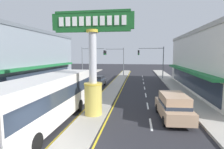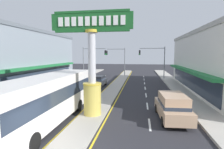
{
  "view_description": "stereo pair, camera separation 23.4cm",
  "coord_description": "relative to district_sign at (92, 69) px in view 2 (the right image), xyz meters",
  "views": [
    {
      "loc": [
        3.38,
        -7.07,
        4.73
      ],
      "look_at": [
        0.6,
        11.51,
        2.6
      ],
      "focal_mm": 28.4,
      "sensor_mm": 36.0,
      "label": 1
    },
    {
      "loc": [
        3.61,
        -7.03,
        4.73
      ],
      "look_at": [
        0.6,
        11.51,
        2.6
      ],
      "focal_mm": 28.4,
      "sensor_mm": 36.0,
      "label": 2
    }
  ],
  "objects": [
    {
      "name": "traffic_light_right_side",
      "position": [
        6.22,
        21.54,
        0.58
      ],
      "size": [
        4.86,
        0.46,
        6.2
      ],
      "color": "slate",
      "rests_on": "ground"
    },
    {
      "name": "traffic_light_median_far",
      "position": [
        -1.35,
        25.75,
        0.53
      ],
      "size": [
        4.2,
        0.46,
        6.2
      ],
      "color": "slate",
      "rests_on": "ground"
    },
    {
      "name": "sidewalk_left",
      "position": [
        -8.95,
        10.2,
        -3.58
      ],
      "size": [
        2.73,
        60.0,
        0.18
      ],
      "primitive_type": "cube",
      "color": "#ADA89E",
      "rests_on": "ground"
    },
    {
      "name": "storefront_left",
      "position": [
        -14.62,
        9.27,
        0.43
      ],
      "size": [
        10.11,
        24.59,
        8.2
      ],
      "color": "gray",
      "rests_on": "ground"
    },
    {
      "name": "lane_markings",
      "position": [
        0.0,
        10.85,
        -3.66
      ],
      "size": [
        8.71,
        52.0,
        0.01
      ],
      "color": "silver",
      "rests_on": "ground"
    },
    {
      "name": "street_bench",
      "position": [
        -8.32,
        3.34,
        -3.02
      ],
      "size": [
        0.48,
        1.6,
        0.88
      ],
      "color": "#2D4C33",
      "rests_on": "sidewalk_left"
    },
    {
      "name": "traffic_light_left_side",
      "position": [
        -6.22,
        21.95,
        0.58
      ],
      "size": [
        4.86,
        0.46,
        6.2
      ],
      "color": "slate",
      "rests_on": "ground"
    },
    {
      "name": "suv_near_left_lane",
      "position": [
        5.94,
        0.19,
        -2.68
      ],
      "size": [
        2.18,
        4.71,
        1.9
      ],
      "color": "tan",
      "rests_on": "ground"
    },
    {
      "name": "pedestrian_near_kerb",
      "position": [
        -9.07,
        9.5,
        -2.56
      ],
      "size": [
        0.31,
        0.44,
        1.64
      ],
      "color": "black",
      "rests_on": "sidewalk_left"
    },
    {
      "name": "median_strip",
      "position": [
        0.0,
        12.2,
        -3.6
      ],
      "size": [
        1.97,
        52.0,
        0.14
      ],
      "primitive_type": "cube",
      "color": "#A39E93",
      "rests_on": "ground"
    },
    {
      "name": "district_sign",
      "position": [
        0.0,
        0.0,
        0.0
      ],
      "size": [
        6.09,
        1.39,
        7.75
      ],
      "color": "gold",
      "rests_on": "median_strip"
    },
    {
      "name": "sidewalk_right",
      "position": [
        8.95,
        10.2,
        -3.58
      ],
      "size": [
        2.73,
        60.0,
        0.18
      ],
      "primitive_type": "cube",
      "color": "#ADA89E",
      "rests_on": "ground"
    },
    {
      "name": "bus_far_right_lane",
      "position": [
        -2.63,
        -1.89,
        -1.8
      ],
      "size": [
        2.62,
        11.22,
        3.26
      ],
      "color": "silver",
      "rests_on": "ground"
    },
    {
      "name": "sedan_near_right_lane",
      "position": [
        -2.63,
        12.63,
        -2.88
      ],
      "size": [
        2.03,
        4.4,
        1.53
      ],
      "color": "black",
      "rests_on": "ground"
    }
  ]
}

